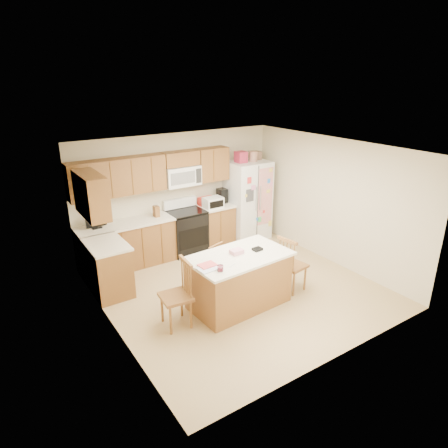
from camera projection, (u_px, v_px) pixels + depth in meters
ground at (238, 288)px, 7.17m from camera, size 4.50×4.50×0.00m
room_shell at (239, 213)px, 6.66m from camera, size 4.60×4.60×2.52m
cabinetry at (144, 222)px, 7.74m from camera, size 3.36×1.56×2.15m
stove at (186, 231)px, 8.51m from camera, size 0.76×0.65×1.13m
refrigerator at (247, 199)px, 9.12m from camera, size 0.90×0.79×2.04m
island at (239, 280)px, 6.53m from camera, size 1.70×1.05×0.99m
windsor_chair_left at (177, 296)px, 5.97m from camera, size 0.47×0.49×1.06m
windsor_chair_back at (211, 266)px, 7.09m from camera, size 0.46×0.45×0.86m
windsor_chair_right at (291, 265)px, 6.97m from camera, size 0.48×0.49×1.02m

